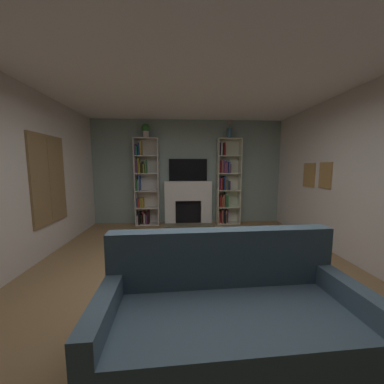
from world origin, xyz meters
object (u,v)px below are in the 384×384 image
object	(u,v)px
coffee_table	(215,268)
couch	(230,319)
bookshelf_right	(226,183)
vase_with_flowers	(230,132)
fireplace	(188,201)
bookshelf_left	(145,184)
potted_plant	(146,130)
tv	(188,170)

from	to	relation	value
coffee_table	couch	bearing A→B (deg)	-90.17
bookshelf_right	couch	world-z (taller)	bookshelf_right
vase_with_flowers	fireplace	bearing A→B (deg)	178.09
bookshelf_left	potted_plant	size ratio (longest dim) A/B	6.35
vase_with_flowers	couch	world-z (taller)	vase_with_flowers
vase_with_flowers	bookshelf_right	bearing A→B (deg)	155.81
potted_plant	couch	xyz separation A→B (m)	(1.23, -3.99, -2.11)
tv	potted_plant	world-z (taller)	potted_plant
tv	vase_with_flowers	size ratio (longest dim) A/B	2.18
potted_plant	vase_with_flowers	world-z (taller)	vase_with_flowers
bookshelf_right	couch	size ratio (longest dim) A/B	1.07
coffee_table	tv	bearing A→B (deg)	93.06
couch	tv	bearing A→B (deg)	92.45
fireplace	bookshelf_right	distance (m)	1.10
tv	coffee_table	size ratio (longest dim) A/B	1.20
fireplace	vase_with_flowers	distance (m)	2.06
vase_with_flowers	coffee_table	xyz separation A→B (m)	(-0.88, -3.22, -2.02)
potted_plant	couch	distance (m)	4.68
couch	coffee_table	size ratio (longest dim) A/B	2.48
bookshelf_left	vase_with_flowers	bearing A→B (deg)	-0.90
tv	potted_plant	size ratio (longest dim) A/B	2.86
fireplace	coffee_table	bearing A→B (deg)	-86.86
couch	vase_with_flowers	bearing A→B (deg)	77.55
vase_with_flowers	coffee_table	distance (m)	3.90
vase_with_flowers	couch	distance (m)	4.58
coffee_table	bookshelf_left	bearing A→B (deg)	111.78
bookshelf_left	couch	bearing A→B (deg)	-72.13
tv	coffee_table	world-z (taller)	tv
fireplace	vase_with_flowers	bearing A→B (deg)	-1.91
fireplace	potted_plant	bearing A→B (deg)	-178.08
bookshelf_left	coffee_table	distance (m)	3.57
bookshelf_left	coffee_table	size ratio (longest dim) A/B	2.66
vase_with_flowers	coffee_table	bearing A→B (deg)	-105.27
fireplace	couch	distance (m)	4.04
bookshelf_right	coffee_table	world-z (taller)	bookshelf_right
bookshelf_left	vase_with_flowers	distance (m)	2.54
bookshelf_right	couch	distance (m)	4.17
tv	vase_with_flowers	distance (m)	1.43
potted_plant	bookshelf_left	bearing A→B (deg)	152.06
fireplace	couch	world-z (taller)	fireplace
fireplace	bookshelf_right	world-z (taller)	bookshelf_right
fireplace	tv	world-z (taller)	tv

